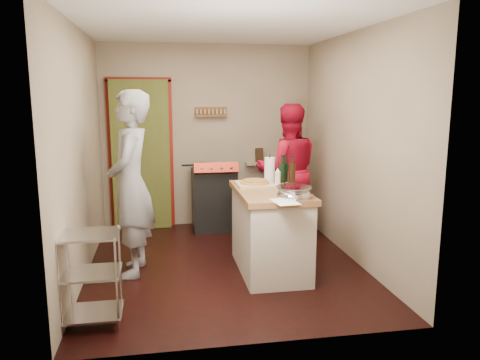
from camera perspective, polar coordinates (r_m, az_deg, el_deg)
name	(u,v)px	position (r m, az deg, el deg)	size (l,w,h in m)	color
floor	(225,264)	(5.40, -1.88, -10.19)	(3.50, 3.50, 0.00)	black
back_wall	(163,148)	(6.83, -9.36, 3.83)	(3.00, 0.44, 2.60)	tan
left_wall	(80,153)	(5.11, -18.90, 3.10)	(0.04, 3.50, 2.60)	tan
right_wall	(354,148)	(5.50, 13.74, 3.85)	(0.04, 3.50, 2.60)	tan
ceiling	(223,25)	(5.10, -2.07, 18.39)	(3.00, 3.50, 0.02)	white
stove	(214,198)	(6.64, -3.19, -2.22)	(0.60, 0.63, 1.00)	black
wire_shelving	(91,274)	(4.12, -17.70, -10.89)	(0.48, 0.40, 0.80)	silver
island	(270,228)	(5.07, 3.73, -5.88)	(0.72, 1.36, 1.22)	beige
person_stripe	(131,184)	(5.02, -13.19, -0.49)	(0.71, 0.47, 1.95)	#A5A5AA
person_red	(288,171)	(6.31, 5.85, 1.16)	(0.87, 0.67, 1.78)	#AA0B24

